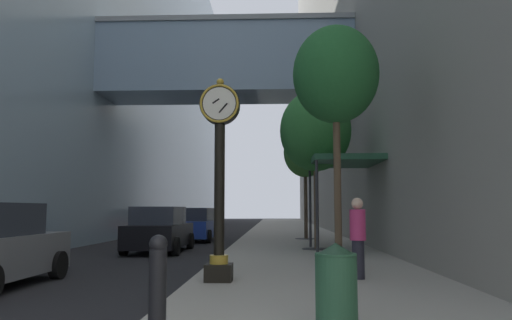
{
  "coord_description": "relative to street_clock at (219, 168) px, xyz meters",
  "views": [
    {
      "loc": [
        1.8,
        -3.57,
        1.61
      ],
      "look_at": [
        0.83,
        21.66,
        4.13
      ],
      "focal_mm": 34.62,
      "sensor_mm": 36.0,
      "label": 1
    }
  ],
  "objects": [
    {
      "name": "trash_bin",
      "position": [
        1.92,
        -3.96,
        -1.79
      ],
      "size": [
        0.53,
        0.53,
        1.05
      ],
      "color": "#234C33",
      "rests_on": "sidewalk_right"
    },
    {
      "name": "street_tree_near",
      "position": [
        2.69,
        1.93,
        2.47
      ],
      "size": [
        2.14,
        2.14,
        6.07
      ],
      "color": "#333335",
      "rests_on": "sidewalk_right"
    },
    {
      "name": "bollard_third",
      "position": [
        -0.23,
        2.0,
        -1.72
      ],
      "size": [
        0.22,
        0.22,
        1.17
      ],
      "color": "black",
      "rests_on": "sidewalk_right"
    },
    {
      "name": "pedestrian_walking",
      "position": [
        2.92,
        0.45,
        -1.42
      ],
      "size": [
        0.4,
        0.4,
        1.71
      ],
      "color": "#23232D",
      "rests_on": "sidewalk_right"
    },
    {
      "name": "car_black_near",
      "position": [
        -3.2,
        8.36,
        -1.64
      ],
      "size": [
        2.04,
        4.41,
        1.7
      ],
      "color": "black",
      "rests_on": "ground"
    },
    {
      "name": "street_clock",
      "position": [
        0.0,
        0.0,
        0.0
      ],
      "size": [
        0.84,
        0.55,
        4.24
      ],
      "color": "black",
      "rests_on": "sidewalk_right"
    },
    {
      "name": "street_tree_mid_far",
      "position": [
        2.69,
        14.59,
        1.97
      ],
      "size": [
        2.18,
        2.18,
        5.59
      ],
      "color": "#333335",
      "rests_on": "sidewalk_right"
    },
    {
      "name": "car_blue_trailing",
      "position": [
        -2.81,
        14.68,
        -1.65
      ],
      "size": [
        2.06,
        4.23,
        1.67
      ],
      "color": "navy",
      "rests_on": "ground"
    },
    {
      "name": "sidewalk_right",
      "position": [
        2.11,
        23.33,
        -2.39
      ],
      "size": [
        5.5,
        80.0,
        0.14
      ],
      "primitive_type": "cube",
      "color": "#9E998E",
      "rests_on": "ground"
    },
    {
      "name": "car_red_far",
      "position": [
        -5.06,
        24.59,
        -1.67
      ],
      "size": [
        2.06,
        4.31,
        1.63
      ],
      "color": "#AD191E",
      "rests_on": "ground"
    },
    {
      "name": "ground_plane",
      "position": [
        -0.64,
        20.33,
        -2.46
      ],
      "size": [
        110.0,
        110.0,
        0.0
      ],
      "primitive_type": "plane",
      "color": "black",
      "rests_on": "ground"
    },
    {
      "name": "storefront_awning",
      "position": [
        3.62,
        7.75,
        0.82
      ],
      "size": [
        2.4,
        3.6,
        3.3
      ],
      "color": "#235138",
      "rests_on": "sidewalk_right"
    },
    {
      "name": "building_block_left",
      "position": [
        -11.65,
        23.26,
        11.77
      ],
      "size": [
        21.38,
        80.0,
        28.53
      ],
      "color": "#849EB2",
      "rests_on": "ground"
    },
    {
      "name": "street_tree_mid_near",
      "position": [
        2.69,
        8.26,
        2.08
      ],
      "size": [
        2.68,
        2.68,
        5.96
      ],
      "color": "#333335",
      "rests_on": "sidewalk_right"
    },
    {
      "name": "bollard_nearest",
      "position": [
        -0.23,
        -4.37,
        -1.72
      ],
      "size": [
        0.22,
        0.22,
        1.17
      ],
      "color": "black",
      "rests_on": "sidewalk_right"
    }
  ]
}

